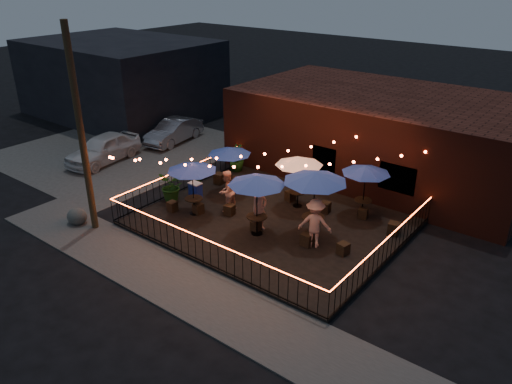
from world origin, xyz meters
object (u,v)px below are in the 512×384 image
(cafe_table_4, at_px, (315,178))
(cooler, at_px, (195,190))
(cafe_table_2, at_px, (257,181))
(cafe_table_3, at_px, (299,162))
(cafe_table_0, at_px, (192,168))
(boulder, at_px, (77,216))
(utility_pole, at_px, (81,133))
(cafe_table_1, at_px, (230,151))
(cafe_table_5, at_px, (366,170))

(cafe_table_4, height_order, cooler, cafe_table_4)
(cafe_table_2, relative_size, cafe_table_3, 1.07)
(cafe_table_0, xyz_separation_m, cooler, (-0.99, 1.09, -1.69))
(cafe_table_0, distance_m, cafe_table_4, 5.13)
(cafe_table_3, relative_size, boulder, 2.55)
(cooler, height_order, boulder, cooler)
(utility_pole, xyz_separation_m, cooler, (1.46, 4.27, -3.47))
(cafe_table_2, bearing_deg, cafe_table_4, 33.09)
(cafe_table_0, bearing_deg, cafe_table_3, 46.99)
(cafe_table_1, bearing_deg, cafe_table_5, 15.67)
(cafe_table_2, distance_m, cafe_table_3, 2.99)
(cafe_table_4, relative_size, cafe_table_5, 1.16)
(cafe_table_5, bearing_deg, cooler, -154.58)
(cafe_table_2, relative_size, cooler, 3.24)
(cafe_table_4, xyz_separation_m, cafe_table_5, (0.68, 2.80, -0.43))
(cafe_table_3, bearing_deg, cooler, -151.81)
(cafe_table_1, distance_m, cafe_table_5, 6.05)
(utility_pole, xyz_separation_m, boulder, (-0.85, -0.23, -3.65))
(cafe_table_3, xyz_separation_m, cafe_table_4, (1.89, -1.82, 0.39))
(cooler, relative_size, boulder, 0.85)
(cafe_table_1, xyz_separation_m, cafe_table_3, (3.25, 0.65, 0.08))
(cafe_table_3, height_order, cafe_table_4, cafe_table_4)
(utility_pole, bearing_deg, cooler, 71.11)
(cafe_table_4, bearing_deg, cafe_table_2, -146.91)
(cafe_table_0, bearing_deg, cafe_table_2, 4.68)
(cafe_table_2, height_order, boulder, cafe_table_2)
(cooler, bearing_deg, cafe_table_2, -9.67)
(cafe_table_0, height_order, cafe_table_4, cafe_table_4)
(cafe_table_3, height_order, cooler, cafe_table_3)
(utility_pole, height_order, cafe_table_3, utility_pole)
(cafe_table_4, bearing_deg, utility_pole, -147.98)
(cafe_table_5, distance_m, cooler, 7.46)
(cafe_table_2, bearing_deg, cooler, 168.46)
(cafe_table_3, distance_m, cooler, 4.84)
(cafe_table_4, bearing_deg, cafe_table_0, -163.84)
(utility_pole, xyz_separation_m, cafe_table_4, (7.36, 4.60, -1.42))
(cafe_table_3, bearing_deg, cafe_table_0, -133.01)
(cafe_table_3, bearing_deg, utility_pole, -130.44)
(cooler, bearing_deg, utility_pole, -107.02)
(cafe_table_0, xyz_separation_m, boulder, (-3.30, -3.41, -1.87))
(cafe_table_1, distance_m, boulder, 6.96)
(cafe_table_0, relative_size, cafe_table_4, 0.94)
(utility_pole, xyz_separation_m, cafe_table_0, (2.45, 3.18, -1.78))
(boulder, bearing_deg, cafe_table_2, 29.72)
(cafe_table_1, xyz_separation_m, boulder, (-3.07, -6.00, -1.76))
(cafe_table_5, xyz_separation_m, cooler, (-6.58, -3.13, -1.61))
(cafe_table_0, xyz_separation_m, cafe_table_2, (3.12, 0.26, 0.15))
(cafe_table_4, bearing_deg, cafe_table_3, 136.02)
(cafe_table_1, xyz_separation_m, cafe_table_5, (5.82, 1.63, 0.04))
(utility_pole, bearing_deg, cafe_table_1, 68.93)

